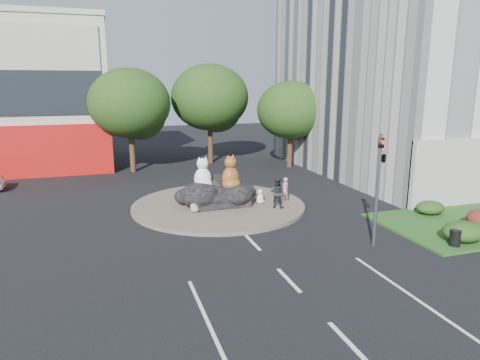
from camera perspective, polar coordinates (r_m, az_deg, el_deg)
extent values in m
plane|color=black|center=(16.23, 6.52, -13.15)|extent=(120.00, 120.00, 0.00)
cylinder|color=brown|center=(25.04, -2.88, -3.39)|extent=(10.00, 10.00, 0.20)
cube|color=#1E4C19|center=(25.34, 29.18, -4.95)|extent=(10.00, 6.00, 0.12)
cylinder|color=#382314|center=(35.70, -14.18, 4.02)|extent=(0.44, 0.44, 3.74)
ellipsoid|color=#183210|center=(35.35, -14.51, 9.89)|extent=(6.46, 6.46, 5.49)
sphere|color=#183210|center=(35.96, -13.20, 8.64)|extent=(4.25, 4.25, 4.25)
sphere|color=#183210|center=(35.05, -15.58, 8.83)|extent=(3.74, 3.74, 3.74)
cylinder|color=#382314|center=(38.69, -3.97, 5.20)|extent=(0.44, 0.44, 3.96)
ellipsoid|color=#183210|center=(38.38, -4.06, 10.94)|extent=(6.84, 6.84, 5.81)
sphere|color=#183210|center=(39.10, -3.06, 9.66)|extent=(4.50, 4.50, 4.50)
sphere|color=#183210|center=(37.95, -4.98, 9.95)|extent=(3.96, 3.96, 3.96)
cylinder|color=#382314|center=(36.94, 6.65, 4.27)|extent=(0.44, 0.44, 3.30)
ellipsoid|color=#183210|center=(36.60, 6.78, 9.26)|extent=(5.70, 5.70, 4.84)
sphere|color=#183210|center=(37.44, 7.56, 8.17)|extent=(3.75, 3.75, 3.75)
sphere|color=#183210|center=(36.08, 5.93, 8.40)|extent=(3.30, 3.30, 3.30)
ellipsoid|color=#183210|center=(21.78, 27.68, -6.10)|extent=(2.00, 1.60, 0.90)
ellipsoid|color=#183210|center=(25.42, 24.02, -3.38)|extent=(1.60, 1.28, 0.72)
cylinder|color=#595B60|center=(19.43, 17.82, -1.45)|extent=(0.14, 0.14, 5.00)
imported|color=black|center=(19.10, 18.17, 3.50)|extent=(0.21, 0.26, 1.30)
imported|color=black|center=(19.25, 18.61, 2.93)|extent=(0.26, 1.24, 0.50)
sphere|color=red|center=(18.89, 18.58, 4.75)|extent=(0.18, 0.18, 0.18)
cylinder|color=#595B60|center=(28.76, 24.20, 5.54)|extent=(0.18, 0.18, 8.00)
cylinder|color=#595B60|center=(27.95, 23.39, 13.68)|extent=(2.00, 0.12, 0.12)
cube|color=silver|center=(27.31, 21.74, 13.65)|extent=(0.50, 0.22, 0.12)
imported|color=#C17D90|center=(25.20, 5.99, -1.33)|extent=(0.64, 0.52, 1.51)
imported|color=black|center=(24.13, 4.95, -1.67)|extent=(1.07, 1.05, 1.74)
cylinder|color=black|center=(21.03, 26.77, -6.91)|extent=(0.47, 0.47, 0.72)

